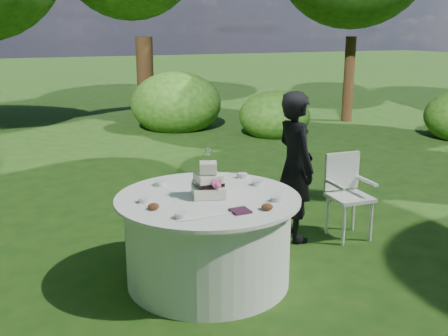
{
  "coord_description": "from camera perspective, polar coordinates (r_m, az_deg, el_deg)",
  "views": [
    {
      "loc": [
        -1.63,
        -3.86,
        2.13
      ],
      "look_at": [
        0.15,
        0.0,
        1.0
      ],
      "focal_mm": 42.0,
      "sensor_mm": 36.0,
      "label": 1
    }
  ],
  "objects": [
    {
      "name": "chair",
      "position": [
        5.63,
        13.19,
        -2.19
      ],
      "size": [
        0.44,
        0.43,
        0.88
      ],
      "color": "silver",
      "rests_on": "ground"
    },
    {
      "name": "guest",
      "position": [
        5.39,
        7.75,
        0.14
      ],
      "size": [
        0.41,
        0.59,
        1.54
      ],
      "primitive_type": "imported",
      "rotation": [
        0.0,
        0.0,
        1.5
      ],
      "color": "black",
      "rests_on": "ground"
    },
    {
      "name": "feather_plume",
      "position": [
        3.93,
        -1.95,
        -5.26
      ],
      "size": [
        0.48,
        0.07,
        0.01
      ],
      "primitive_type": "ellipsoid",
      "color": "white",
      "rests_on": "table"
    },
    {
      "name": "ground",
      "position": [
        4.7,
        -1.7,
        -12.08
      ],
      "size": [
        80.0,
        80.0,
        0.0
      ],
      "primitive_type": "plane",
      "color": "#183D10",
      "rests_on": "ground"
    },
    {
      "name": "votives",
      "position": [
        4.46,
        -1.34,
        -2.58
      ],
      "size": [
        1.16,
        0.98,
        0.04
      ],
      "color": "silver",
      "rests_on": "table"
    },
    {
      "name": "cake",
      "position": [
        4.37,
        -1.7,
        -1.68
      ],
      "size": [
        0.33,
        0.33,
        0.41
      ],
      "color": "white",
      "rests_on": "table"
    },
    {
      "name": "petal_cups",
      "position": [
        4.08,
        -1.5,
        -4.21
      ],
      "size": [
        0.89,
        0.47,
        0.05
      ],
      "color": "#562D16",
      "rests_on": "table"
    },
    {
      "name": "table",
      "position": [
        4.54,
        -1.74,
        -7.69
      ],
      "size": [
        1.56,
        1.56,
        0.77
      ],
      "color": "silver",
      "rests_on": "ground"
    },
    {
      "name": "napkins",
      "position": [
        4.03,
        1.79,
        -4.69
      ],
      "size": [
        0.14,
        0.14,
        0.02
      ],
      "primitive_type": "cube",
      "color": "#401B30",
      "rests_on": "table"
    }
  ]
}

